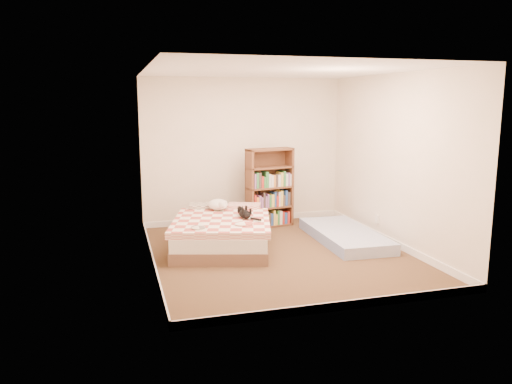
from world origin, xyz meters
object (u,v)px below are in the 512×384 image
object	(u,v)px
bed	(222,231)
white_dog	(219,205)
floor_mattress	(345,235)
bookshelf	(269,197)
black_cat	(244,213)

from	to	relation	value
bed	white_dog	xyz separation A→B (m)	(0.06, 0.47, 0.30)
bed	floor_mattress	size ratio (longest dim) A/B	1.15
bookshelf	floor_mattress	bearing A→B (deg)	-66.11
bed	floor_mattress	world-z (taller)	bed
floor_mattress	white_dog	size ratio (longest dim) A/B	4.16
bed	bookshelf	distance (m)	1.44
floor_mattress	black_cat	xyz separation A→B (m)	(-1.56, 0.10, 0.42)
black_cat	white_dog	world-z (taller)	white_dog
bed	black_cat	size ratio (longest dim) A/B	3.65
black_cat	bed	bearing A→B (deg)	154.41
bookshelf	floor_mattress	world-z (taller)	bookshelf
bookshelf	white_dog	bearing A→B (deg)	-164.03
black_cat	white_dog	size ratio (longest dim) A/B	1.31
bookshelf	bed	bearing A→B (deg)	-147.82
bookshelf	black_cat	distance (m)	1.32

